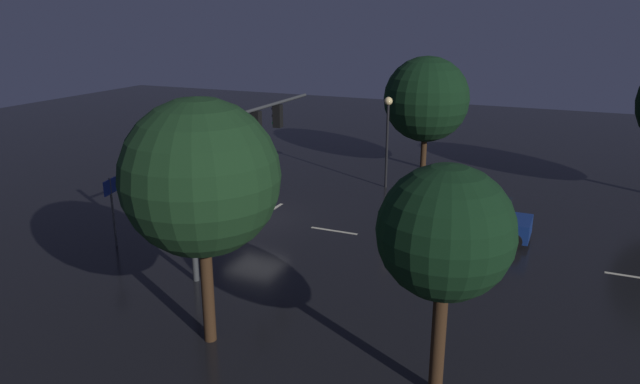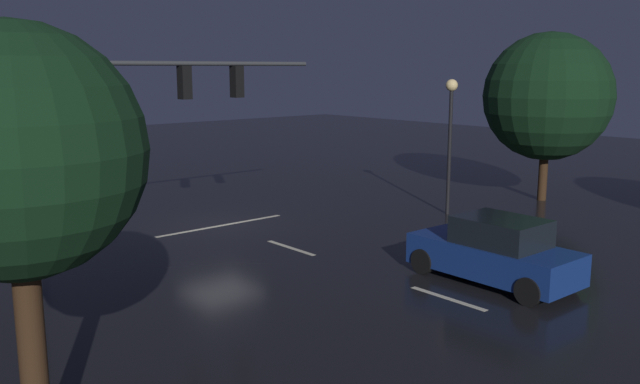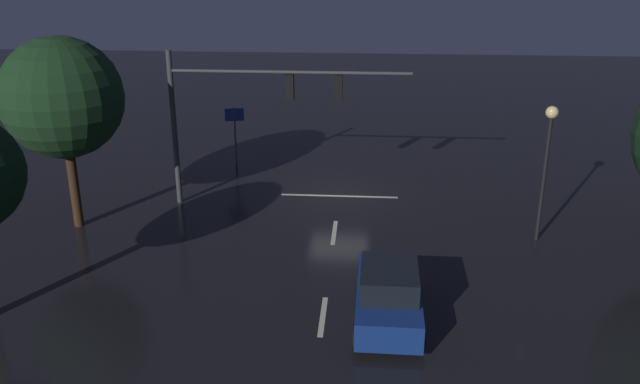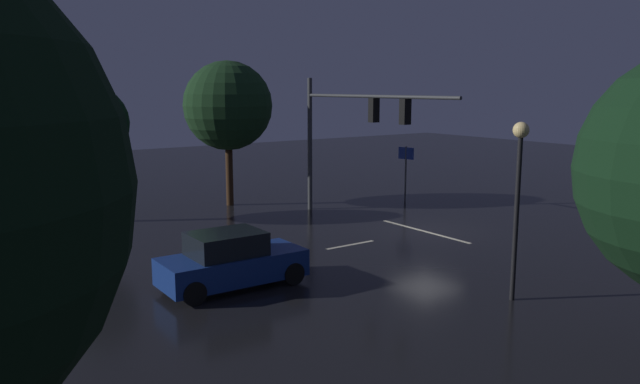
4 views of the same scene
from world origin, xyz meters
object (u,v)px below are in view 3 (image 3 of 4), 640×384
traffic_signal_assembly (251,101)px  car_approaching (388,294)px  tree_right_far (62,98)px  street_lamp_left_kerb (548,148)px  route_sign (235,124)px

traffic_signal_assembly → car_approaching: traffic_signal_assembly is taller
traffic_signal_assembly → tree_right_far: size_ratio=1.33×
street_lamp_left_kerb → tree_right_far: size_ratio=0.69×
car_approaching → route_sign: size_ratio=1.51×
traffic_signal_assembly → tree_right_far: 6.96m
route_sign → tree_right_far: 9.43m
car_approaching → street_lamp_left_kerb: street_lamp_left_kerb is taller
traffic_signal_assembly → tree_right_far: tree_right_far is taller
traffic_signal_assembly → route_sign: traffic_signal_assembly is taller
car_approaching → tree_right_far: tree_right_far is taller
route_sign → traffic_signal_assembly: bearing=109.4°
car_approaching → street_lamp_left_kerb: size_ratio=0.88×
traffic_signal_assembly → car_approaching: size_ratio=2.18×
street_lamp_left_kerb → tree_right_far: 17.32m
route_sign → street_lamp_left_kerb: bearing=148.6°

